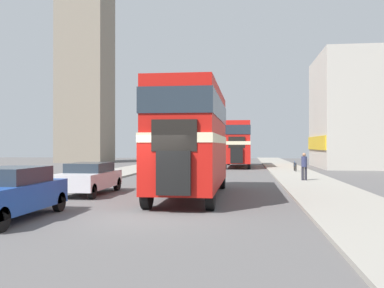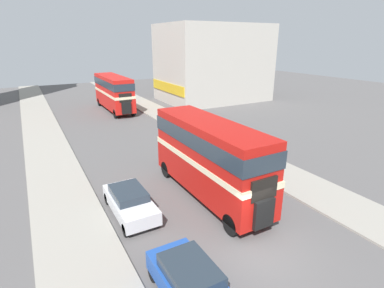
% 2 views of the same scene
% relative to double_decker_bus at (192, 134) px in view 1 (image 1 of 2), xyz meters
% --- Properties ---
extents(ground_plane, '(120.00, 120.00, 0.00)m').
position_rel_double_decker_bus_xyz_m(ground_plane, '(-0.86, -5.45, -2.66)').
color(ground_plane, '#565454').
extents(sidewalk_right, '(3.50, 120.00, 0.12)m').
position_rel_double_decker_bus_xyz_m(sidewalk_right, '(5.89, -5.45, -2.60)').
color(sidewalk_right, gray).
rests_on(sidewalk_right, ground_plane).
extents(double_decker_bus, '(2.47, 9.31, 4.50)m').
position_rel_double_decker_bus_xyz_m(double_decker_bus, '(0.00, 0.00, 0.00)').
color(double_decker_bus, '#B2140F').
rests_on(double_decker_bus, ground_plane).
extents(bus_distant, '(2.47, 10.15, 4.42)m').
position_rel_double_decker_bus_xyz_m(bus_distant, '(1.45, 25.11, -0.04)').
color(bus_distant, red).
rests_on(bus_distant, ground_plane).
extents(car_parked_near, '(1.77, 4.27, 1.52)m').
position_rel_double_decker_bus_xyz_m(car_parked_near, '(-4.61, -6.20, -1.88)').
color(car_parked_near, '#1E479E').
rests_on(car_parked_near, ground_plane).
extents(car_parked_mid, '(1.78, 4.25, 1.39)m').
position_rel_double_decker_bus_xyz_m(car_parked_mid, '(-4.67, 0.35, -1.93)').
color(car_parked_mid, silver).
rests_on(car_parked_mid, ground_plane).
extents(pedestrian_walking, '(0.32, 0.32, 1.61)m').
position_rel_double_decker_bus_xyz_m(pedestrian_walking, '(5.66, 7.76, -1.63)').
color(pedestrian_walking, '#282833').
rests_on(pedestrian_walking, sidewalk_right).
extents(bicycle_on_pavement, '(0.05, 1.76, 0.78)m').
position_rel_double_decker_bus_xyz_m(bicycle_on_pavement, '(6.14, 16.73, -2.18)').
color(bicycle_on_pavement, black).
rests_on(bicycle_on_pavement, sidewalk_right).
extents(church_tower, '(6.27, 6.27, 35.18)m').
position_rel_double_decker_bus_xyz_m(church_tower, '(-18.20, 34.83, 15.25)').
color(church_tower, gray).
rests_on(church_tower, ground_plane).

